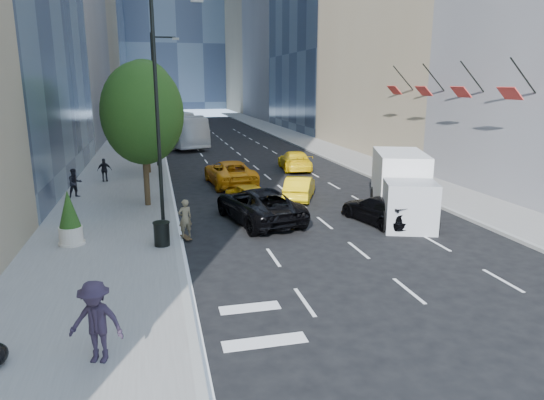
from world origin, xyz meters
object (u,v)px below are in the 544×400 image
object	(u,v)px
city_bus	(172,129)
trash_can	(162,234)
black_sedan_lincoln	(259,205)
planter_shrub	(70,219)
skateboarder	(185,221)
black_sedan_mercedes	(379,210)
box_truck	(402,185)

from	to	relation	value
city_bus	trash_can	size ratio (longest dim) A/B	13.85
black_sedan_lincoln	planter_shrub	size ratio (longest dim) A/B	2.66
city_bus	planter_shrub	distance (m)	32.91
skateboarder	black_sedan_mercedes	size ratio (longest dim) A/B	0.37
black_sedan_lincoln	box_truck	distance (m)	7.17
black_sedan_mercedes	planter_shrub	xyz separation A→B (m)	(-13.67, -0.40, 0.56)
city_bus	black_sedan_mercedes	bearing A→B (deg)	-93.25
skateboarder	black_sedan_mercedes	xyz separation A→B (m)	(9.12, 0.40, -0.17)
black_sedan_lincoln	planter_shrub	xyz separation A→B (m)	(-8.14, -2.00, 0.39)
black_sedan_mercedes	trash_can	world-z (taller)	black_sedan_mercedes
black_sedan_lincoln	black_sedan_mercedes	size ratio (longest dim) A/B	1.32
black_sedan_mercedes	planter_shrub	bearing A→B (deg)	-11.18
black_sedan_lincoln	box_truck	xyz separation A→B (m)	(7.10, -0.72, 0.75)
trash_can	planter_shrub	xyz separation A→B (m)	(-3.54, 1.00, 0.59)
box_truck	planter_shrub	xyz separation A→B (m)	(-15.24, -1.28, -0.37)
black_sedan_mercedes	planter_shrub	size ratio (longest dim) A/B	2.01
skateboarder	box_truck	size ratio (longest dim) A/B	0.24
black_sedan_lincoln	city_bus	world-z (taller)	city_bus
planter_shrub	black_sedan_mercedes	bearing A→B (deg)	1.70
black_sedan_lincoln	trash_can	world-z (taller)	black_sedan_lincoln
trash_can	planter_shrub	bearing A→B (deg)	164.22
skateboarder	planter_shrub	distance (m)	4.56
skateboarder	planter_shrub	bearing A→B (deg)	-17.90
skateboarder	black_sedan_mercedes	bearing A→B (deg)	164.64
city_bus	trash_can	world-z (taller)	city_bus
skateboarder	planter_shrub	xyz separation A→B (m)	(-4.54, 0.00, 0.39)
city_bus	box_truck	bearing A→B (deg)	-90.20
box_truck	trash_can	bearing A→B (deg)	-149.63
black_sedan_lincoln	trash_can	bearing A→B (deg)	21.72
black_sedan_mercedes	city_bus	bearing A→B (deg)	-88.32
skateboarder	city_bus	bearing A→B (deg)	-109.31
planter_shrub	black_sedan_lincoln	bearing A→B (deg)	13.80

